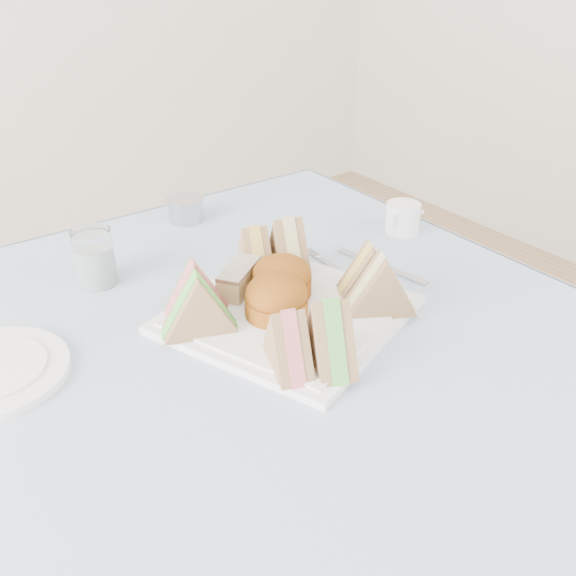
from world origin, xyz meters
TOP-DOWN VIEW (x-y plane):
  - table at (0.00, 0.00)m, footprint 0.90×0.90m
  - tablecloth at (0.00, 0.00)m, footprint 1.02×1.02m
  - serving_plate at (0.09, 0.02)m, footprint 0.39×0.39m
  - sandwich_fl_a at (0.01, -0.09)m, footprint 0.07×0.10m
  - sandwich_fl_b at (0.06, -0.11)m, footprint 0.08×0.11m
  - sandwich_fr_a at (0.22, -0.01)m, footprint 0.10×0.08m
  - sandwich_fr_b at (0.20, -0.06)m, footprint 0.11×0.09m
  - sandwich_bl_a at (-0.04, 0.05)m, footprint 0.11×0.08m
  - sandwich_bl_b at (-0.02, 0.10)m, footprint 0.10×0.07m
  - sandwich_br_a at (0.17, 0.12)m, footprint 0.08×0.11m
  - sandwich_br_b at (0.12, 0.15)m, footprint 0.07×0.10m
  - scone_left at (0.07, 0.01)m, footprint 0.11×0.11m
  - scone_right at (0.11, 0.06)m, footprint 0.13×0.13m
  - pastry_slice at (0.06, 0.10)m, footprint 0.10×0.08m
  - water_glass at (-0.10, 0.28)m, footprint 0.07×0.07m
  - tea_strainer at (0.14, 0.42)m, footprint 0.08×0.08m
  - knife at (0.31, 0.05)m, footprint 0.05×0.18m
  - fork at (0.24, 0.05)m, footprint 0.02×0.17m
  - creamer_jug at (0.44, 0.13)m, footprint 0.08×0.08m

SIDE VIEW (x-z plane):
  - table at x=0.00m, z-range 0.00..0.74m
  - tablecloth at x=0.00m, z-range 0.74..0.75m
  - knife at x=0.31m, z-range 0.75..0.75m
  - fork at x=0.24m, z-range 0.75..0.75m
  - serving_plate at x=0.09m, z-range 0.75..0.76m
  - tea_strainer at x=0.14m, z-range 0.75..0.79m
  - creamer_jug at x=0.44m, z-range 0.75..0.80m
  - pastry_slice at x=0.06m, z-range 0.76..0.80m
  - scone_right at x=0.11m, z-range 0.76..0.82m
  - scone_left at x=0.07m, z-range 0.76..0.82m
  - water_glass at x=-0.10m, z-range 0.75..0.84m
  - sandwich_br_b at x=0.12m, z-range 0.76..0.84m
  - sandwich_bl_b at x=-0.02m, z-range 0.76..0.84m
  - sandwich_fr_a at x=0.22m, z-range 0.76..0.84m
  - sandwich_fl_a at x=0.01m, z-range 0.76..0.84m
  - sandwich_br_a at x=0.17m, z-range 0.76..0.85m
  - sandwich_fr_b at x=0.20m, z-range 0.76..0.85m
  - sandwich_bl_a at x=-0.04m, z-range 0.76..0.85m
  - sandwich_fl_b at x=0.06m, z-range 0.76..0.85m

